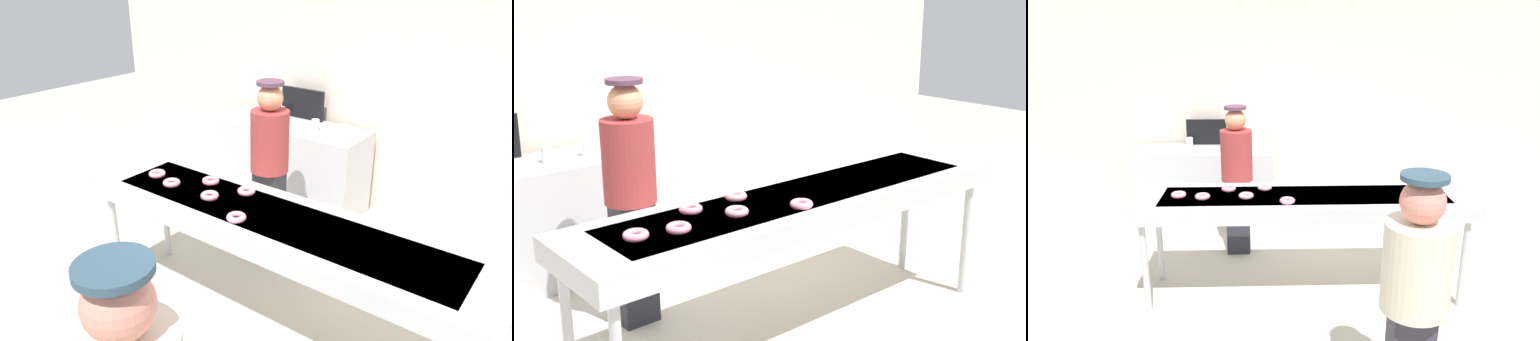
# 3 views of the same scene
# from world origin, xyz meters

# --- Properties ---
(ground_plane) EXTENTS (16.00, 16.00, 0.00)m
(ground_plane) POSITION_xyz_m (0.00, 0.00, 0.00)
(ground_plane) COLOR beige
(back_wall) EXTENTS (8.00, 0.12, 3.39)m
(back_wall) POSITION_xyz_m (0.00, 2.29, 1.69)
(back_wall) COLOR beige
(back_wall) RESTS_ON ground
(fryer_conveyor) EXTENTS (2.88, 0.70, 0.94)m
(fryer_conveyor) POSITION_xyz_m (0.00, 0.00, 0.87)
(fryer_conveyor) COLOR #B7BABF
(fryer_conveyor) RESTS_ON ground
(strawberry_donut_0) EXTENTS (0.17, 0.17, 0.04)m
(strawberry_donut_0) POSITION_xyz_m (-1.08, -0.01, 0.96)
(strawberry_donut_0) COLOR pink
(strawberry_donut_0) RESTS_ON fryer_conveyor
(strawberry_donut_1) EXTENTS (0.16, 0.16, 0.04)m
(strawberry_donut_1) POSITION_xyz_m (-0.34, 0.15, 0.96)
(strawberry_donut_1) COLOR pink
(strawberry_donut_1) RESTS_ON fryer_conveyor
(strawberry_donut_2) EXTENTS (0.17, 0.17, 0.04)m
(strawberry_donut_2) POSITION_xyz_m (-0.66, 0.13, 0.96)
(strawberry_donut_2) COLOR pink
(strawberry_donut_2) RESTS_ON fryer_conveyor
(strawberry_donut_3) EXTENTS (0.15, 0.15, 0.04)m
(strawberry_donut_3) POSITION_xyz_m (-0.50, -0.06, 0.96)
(strawberry_donut_3) COLOR pink
(strawberry_donut_3) RESTS_ON fryer_conveyor
(strawberry_donut_4) EXTENTS (0.13, 0.13, 0.04)m
(strawberry_donut_4) POSITION_xyz_m (-0.15, -0.19, 0.96)
(strawberry_donut_4) COLOR pink
(strawberry_donut_4) RESTS_ON fryer_conveyor
(strawberry_donut_5) EXTENTS (0.17, 0.17, 0.04)m
(strawberry_donut_5) POSITION_xyz_m (-0.87, -0.06, 0.96)
(strawberry_donut_5) COLOR pink
(strawberry_donut_5) RESTS_ON fryer_conveyor
(worker_baker) EXTENTS (0.32, 0.32, 1.58)m
(worker_baker) POSITION_xyz_m (-0.64, 0.84, 0.89)
(worker_baker) COLOR #282A32
(worker_baker) RESTS_ON ground
(prep_counter) EXTENTS (1.69, 0.62, 0.89)m
(prep_counter) POSITION_xyz_m (-1.10, 1.84, 0.45)
(prep_counter) COLOR #B7BABF
(prep_counter) RESTS_ON ground
(paper_cup_0) EXTENTS (0.08, 0.08, 0.12)m
(paper_cup_0) POSITION_xyz_m (-0.46, 1.80, 0.95)
(paper_cup_0) COLOR white
(paper_cup_0) RESTS_ON prep_counter
(paper_cup_1) EXTENTS (0.08, 0.08, 0.12)m
(paper_cup_1) POSITION_xyz_m (-1.30, 1.99, 0.95)
(paper_cup_1) COLOR white
(paper_cup_1) RESTS_ON prep_counter
(paper_cup_2) EXTENTS (0.08, 0.08, 0.12)m
(paper_cup_2) POSITION_xyz_m (-0.76, 1.81, 0.95)
(paper_cup_2) COLOR white
(paper_cup_2) RESTS_ON prep_counter
(menu_display) EXTENTS (0.51, 0.04, 0.32)m
(menu_display) POSITION_xyz_m (-1.10, 2.10, 1.05)
(menu_display) COLOR black
(menu_display) RESTS_ON prep_counter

